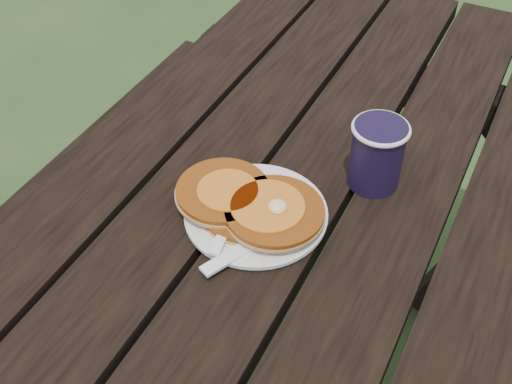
% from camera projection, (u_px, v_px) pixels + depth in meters
% --- Properties ---
extents(plate, '(0.21, 0.21, 0.01)m').
position_uv_depth(plate, '(256.00, 214.00, 0.96)').
color(plate, white).
rests_on(plate, picnic_table).
extents(pancake_stack, '(0.23, 0.15, 0.04)m').
position_uv_depth(pancake_stack, '(250.00, 204.00, 0.95)').
color(pancake_stack, '#8D4310').
rests_on(pancake_stack, plate).
extents(knife, '(0.09, 0.17, 0.00)m').
position_uv_depth(knife, '(255.00, 242.00, 0.91)').
color(knife, white).
rests_on(knife, plate).
extents(fork, '(0.06, 0.16, 0.01)m').
position_uv_depth(fork, '(227.00, 227.00, 0.92)').
color(fork, white).
rests_on(fork, plate).
extents(coffee_cup, '(0.09, 0.09, 0.11)m').
position_uv_depth(coffee_cup, '(377.00, 152.00, 0.98)').
color(coffee_cup, black).
rests_on(coffee_cup, picnic_table).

